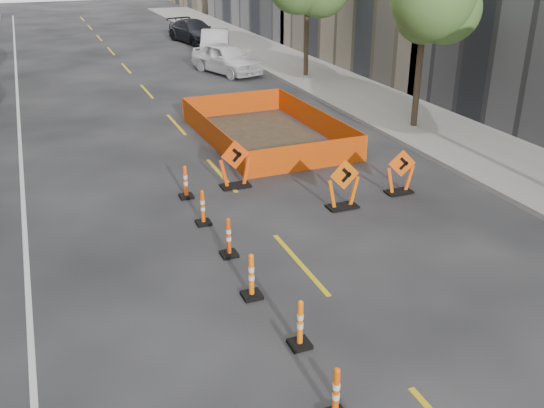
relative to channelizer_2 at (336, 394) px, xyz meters
name	(u,v)px	position (x,y,z in m)	size (l,w,h in m)	color
ground_plane	(394,370)	(1.48, 0.64, -0.49)	(140.00, 140.00, 0.00)	black
sidewalk_right	(426,125)	(10.48, 12.64, -0.41)	(4.00, 90.00, 0.15)	gray
tree_r_b	(425,7)	(9.88, 12.64, 4.04)	(2.80, 2.80, 5.95)	#382B1E
channelizer_2	(336,394)	(0.00, 0.00, 0.00)	(0.38, 0.38, 0.97)	#E24E09
channelizer_3	(300,324)	(0.24, 1.86, 0.00)	(0.38, 0.38, 0.97)	orange
channelizer_4	(251,276)	(-0.01, 3.73, 0.02)	(0.40, 0.40, 1.01)	orange
channelizer_5	(229,237)	(0.10, 5.59, 0.00)	(0.38, 0.38, 0.97)	#D84509
channelizer_6	(203,207)	(0.01, 7.45, -0.01)	(0.38, 0.38, 0.95)	#E45009
channelizer_7	(186,182)	(0.03, 9.31, 0.00)	(0.38, 0.38, 0.97)	#FF500A
chevron_sign_left	(235,164)	(1.59, 9.56, 0.25)	(0.98, 0.59, 1.46)	#F2470A
chevron_sign_center	(343,184)	(3.83, 7.03, 0.22)	(0.94, 0.57, 1.41)	#E65E09
chevron_sign_right	(401,172)	(5.85, 7.35, 0.18)	(0.88, 0.53, 1.33)	#F8530A
safety_fence	(265,127)	(4.13, 13.65, -0.04)	(4.23, 7.19, 0.90)	red
parked_car_near	(226,58)	(6.36, 25.26, 0.31)	(1.89, 4.70, 1.60)	white
parked_car_mid	(215,43)	(7.32, 30.56, 0.29)	(1.64, 4.71, 1.55)	#B6B7BD
parked_car_far	(194,31)	(7.49, 36.11, 0.27)	(2.12, 5.21, 1.51)	black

